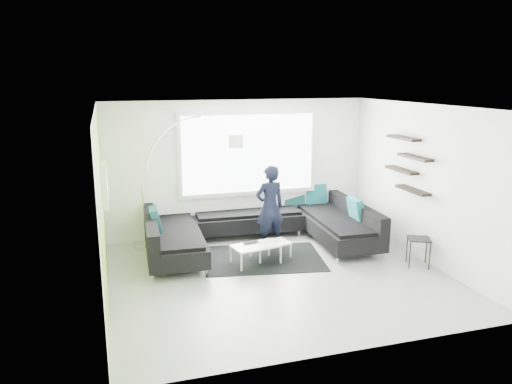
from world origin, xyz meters
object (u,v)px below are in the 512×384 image
(side_table, at_px, (418,252))
(coffee_table, at_px, (263,252))
(laptop, at_px, (252,243))
(arc_lamp, at_px, (142,185))
(sectional_sofa, at_px, (257,227))
(person, at_px, (270,207))

(side_table, bearing_deg, coffee_table, 158.02)
(side_table, height_order, laptop, side_table)
(coffee_table, bearing_deg, arc_lamp, 134.18)
(sectional_sofa, relative_size, laptop, 13.44)
(sectional_sofa, distance_m, person, 0.47)
(arc_lamp, bearing_deg, person, -29.89)
(laptop, bearing_deg, side_table, -31.63)
(arc_lamp, distance_m, side_table, 5.21)
(sectional_sofa, bearing_deg, coffee_table, -96.19)
(arc_lamp, height_order, side_table, arc_lamp)
(sectional_sofa, height_order, side_table, sectional_sofa)
(sectional_sofa, distance_m, laptop, 0.85)
(side_table, bearing_deg, person, 142.14)
(sectional_sofa, height_order, arc_lamp, arc_lamp)
(arc_lamp, bearing_deg, sectional_sofa, -29.22)
(sectional_sofa, relative_size, side_table, 8.62)
(laptop, bearing_deg, coffee_table, -8.90)
(person, bearing_deg, coffee_table, 54.49)
(sectional_sofa, xyz_separation_m, side_table, (2.41, -1.79, -0.15))
(sectional_sofa, relative_size, coffee_table, 4.11)
(arc_lamp, xyz_separation_m, person, (2.33, -0.69, -0.44))
(arc_lamp, relative_size, laptop, 7.69)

